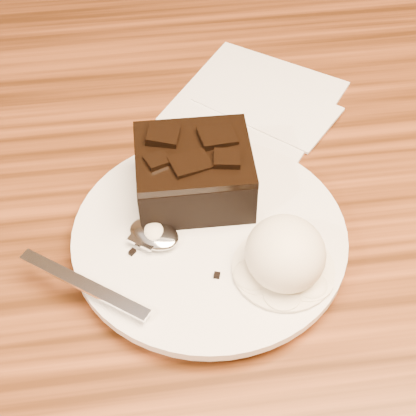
{
  "coord_description": "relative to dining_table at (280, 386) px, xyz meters",
  "views": [
    {
      "loc": [
        -0.15,
        -0.39,
        1.22
      ],
      "look_at": [
        -0.1,
        -0.03,
        0.79
      ],
      "focal_mm": 57.87,
      "sensor_mm": 36.0,
      "label": 1
    }
  ],
  "objects": [
    {
      "name": "napkin",
      "position": [
        -0.03,
        0.15,
        0.38
      ],
      "size": [
        0.22,
        0.22,
        0.01
      ],
      "primitive_type": "cube",
      "rotation": [
        0.0,
        0.0,
        -0.64
      ],
      "color": "white",
      "rests_on": "dining_table"
    },
    {
      "name": "plate",
      "position": [
        -0.1,
        -0.04,
        0.38
      ],
      "size": [
        0.24,
        0.24,
        0.02
      ],
      "primitive_type": "cylinder",
      "color": "white",
      "rests_on": "dining_table"
    },
    {
      "name": "dining_table",
      "position": [
        0.0,
        0.0,
        0.0
      ],
      "size": [
        1.2,
        0.8,
        0.75
      ],
      "primitive_type": null,
      "color": "#341A0A",
      "rests_on": "floor"
    },
    {
      "name": "crumb_a",
      "position": [
        -0.06,
        -0.11,
        0.4
      ],
      "size": [
        0.01,
        0.01,
        0.0
      ],
      "primitive_type": "cube",
      "rotation": [
        0.0,
        0.0,
        0.16
      ],
      "color": "black",
      "rests_on": "plate"
    },
    {
      "name": "brownie",
      "position": [
        -0.11,
        0.01,
        0.42
      ],
      "size": [
        0.1,
        0.09,
        0.05
      ],
      "primitive_type": "cube",
      "rotation": [
        0.0,
        0.0,
        -0.03
      ],
      "color": "black",
      "rests_on": "plate"
    },
    {
      "name": "crumb_c",
      "position": [
        -0.17,
        -0.05,
        0.4
      ],
      "size": [
        0.01,
        0.01,
        0.0
      ],
      "primitive_type": "cube",
      "rotation": [
        0.0,
        0.0,
        0.79
      ],
      "color": "black",
      "rests_on": "plate"
    },
    {
      "name": "crumb_d",
      "position": [
        -0.1,
        -0.08,
        0.4
      ],
      "size": [
        0.01,
        0.01,
        0.0
      ],
      "primitive_type": "cube",
      "rotation": [
        0.0,
        0.0,
        1.27
      ],
      "color": "black",
      "rests_on": "plate"
    },
    {
      "name": "melt_puddle",
      "position": [
        -0.05,
        -0.09,
        0.4
      ],
      "size": [
        0.08,
        0.08,
        0.0
      ],
      "primitive_type": "cylinder",
      "color": "silver",
      "rests_on": "plate"
    },
    {
      "name": "spoon",
      "position": [
        -0.15,
        -0.04,
        0.4
      ],
      "size": [
        0.16,
        0.14,
        0.01
      ],
      "primitive_type": null,
      "rotation": [
        0.0,
        0.0,
        0.92
      ],
      "color": "silver",
      "rests_on": "plate"
    },
    {
      "name": "crumb_b",
      "position": [
        -0.04,
        -0.08,
        0.4
      ],
      "size": [
        0.01,
        0.01,
        0.0
      ],
      "primitive_type": "cube",
      "rotation": [
        0.0,
        0.0,
        0.28
      ],
      "color": "black",
      "rests_on": "plate"
    },
    {
      "name": "ice_cream_scoop",
      "position": [
        -0.05,
        -0.09,
        0.42
      ],
      "size": [
        0.06,
        0.07,
        0.05
      ],
      "primitive_type": "ellipsoid",
      "color": "white",
      "rests_on": "plate"
    }
  ]
}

